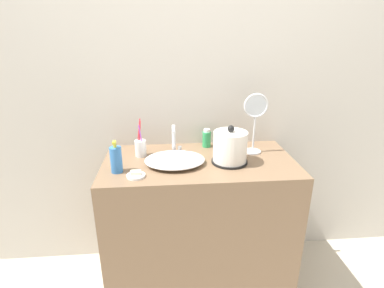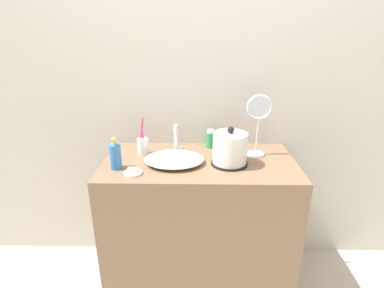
% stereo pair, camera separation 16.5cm
% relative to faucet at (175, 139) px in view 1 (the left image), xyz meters
% --- Properties ---
extents(wall_back, '(6.00, 0.04, 2.60)m').
position_rel_faucet_xyz_m(wall_back, '(0.13, 0.19, 0.36)').
color(wall_back, beige).
rests_on(wall_back, ground_plane).
extents(vanity_counter, '(1.08, 0.56, 0.84)m').
position_rel_faucet_xyz_m(vanity_counter, '(0.13, -0.11, -0.51)').
color(vanity_counter, brown).
rests_on(vanity_counter, ground_plane).
extents(sink_basin, '(0.33, 0.26, 0.05)m').
position_rel_faucet_xyz_m(sink_basin, '(-0.01, -0.15, -0.07)').
color(sink_basin, white).
rests_on(sink_basin, vanity_counter).
extents(faucet, '(0.06, 0.11, 0.17)m').
position_rel_faucet_xyz_m(faucet, '(0.00, 0.00, 0.00)').
color(faucet, silver).
rests_on(faucet, vanity_counter).
extents(electric_kettle, '(0.20, 0.20, 0.22)m').
position_rel_faucet_xyz_m(electric_kettle, '(0.30, -0.16, -0.01)').
color(electric_kettle, black).
rests_on(electric_kettle, vanity_counter).
extents(toothbrush_cup, '(0.07, 0.07, 0.22)m').
position_rel_faucet_xyz_m(toothbrush_cup, '(-0.20, -0.02, -0.04)').
color(toothbrush_cup, silver).
rests_on(toothbrush_cup, vanity_counter).
extents(lotion_bottle, '(0.06, 0.06, 0.17)m').
position_rel_faucet_xyz_m(lotion_bottle, '(-0.31, -0.23, -0.02)').
color(lotion_bottle, '#3370B7').
rests_on(lotion_bottle, vanity_counter).
extents(shampoo_bottle, '(0.05, 0.05, 0.12)m').
position_rel_faucet_xyz_m(shampoo_bottle, '(0.20, 0.10, -0.04)').
color(shampoo_bottle, '#2D9956').
rests_on(shampoo_bottle, vanity_counter).
extents(soap_dish, '(0.09, 0.09, 0.03)m').
position_rel_faucet_xyz_m(soap_dish, '(-0.21, -0.29, -0.08)').
color(soap_dish, white).
rests_on(soap_dish, vanity_counter).
extents(vanity_mirror, '(0.14, 0.10, 0.36)m').
position_rel_faucet_xyz_m(vanity_mirror, '(0.47, -0.02, 0.12)').
color(vanity_mirror, silver).
rests_on(vanity_mirror, vanity_counter).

